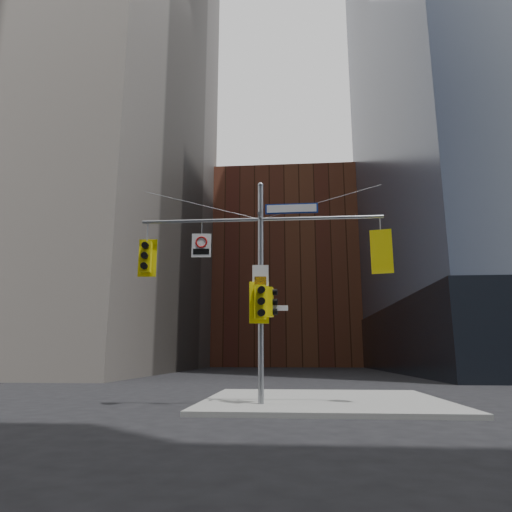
% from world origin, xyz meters
% --- Properties ---
extents(ground, '(160.00, 160.00, 0.00)m').
position_xyz_m(ground, '(0.00, 0.00, 0.00)').
color(ground, black).
rests_on(ground, ground).
extents(sidewalk_corner, '(8.00, 8.00, 0.15)m').
position_xyz_m(sidewalk_corner, '(2.00, 4.00, 0.07)').
color(sidewalk_corner, gray).
rests_on(sidewalk_corner, ground).
extents(tower_nw, '(36.00, 36.00, 80.00)m').
position_xyz_m(tower_nw, '(-28.00, 32.00, 40.00)').
color(tower_nw, gray).
rests_on(tower_nw, ground).
extents(brick_midrise, '(26.00, 20.00, 28.00)m').
position_xyz_m(brick_midrise, '(0.00, 58.00, 14.00)').
color(brick_midrise, brown).
rests_on(brick_midrise, ground).
extents(signal_assembly, '(8.00, 0.80, 7.30)m').
position_xyz_m(signal_assembly, '(0.00, 1.99, 4.42)').
color(signal_assembly, gray).
rests_on(signal_assembly, ground).
extents(traffic_light_west_arm, '(0.61, 0.50, 1.28)m').
position_xyz_m(traffic_light_west_arm, '(-3.82, 2.01, 4.80)').
color(traffic_light_west_arm, yellow).
rests_on(traffic_light_west_arm, ground).
extents(traffic_light_east_arm, '(0.67, 0.61, 1.41)m').
position_xyz_m(traffic_light_east_arm, '(3.88, 1.99, 4.80)').
color(traffic_light_east_arm, yellow).
rests_on(traffic_light_east_arm, ground).
extents(traffic_light_pole_side, '(0.38, 0.33, 0.94)m').
position_xyz_m(traffic_light_pole_side, '(0.32, 2.00, 3.26)').
color(traffic_light_pole_side, yellow).
rests_on(traffic_light_pole_side, ground).
extents(traffic_light_pole_front, '(0.62, 0.58, 1.32)m').
position_xyz_m(traffic_light_pole_front, '(-0.00, 1.73, 3.23)').
color(traffic_light_pole_front, yellow).
rests_on(traffic_light_pole_front, ground).
extents(street_sign_blade, '(1.74, 0.08, 0.34)m').
position_xyz_m(street_sign_blade, '(1.03, 2.00, 6.35)').
color(street_sign_blade, navy).
rests_on(street_sign_blade, ground).
extents(regulatory_sign_arm, '(0.64, 0.10, 0.80)m').
position_xyz_m(regulatory_sign_arm, '(-1.96, 1.97, 5.18)').
color(regulatory_sign_arm, silver).
rests_on(regulatory_sign_arm, ground).
extents(regulatory_sign_pole, '(0.52, 0.08, 0.68)m').
position_xyz_m(regulatory_sign_pole, '(0.00, 1.88, 4.08)').
color(regulatory_sign_pole, silver).
rests_on(regulatory_sign_pole, ground).
extents(street_blade_ew, '(0.83, 0.10, 0.17)m').
position_xyz_m(street_blade_ew, '(0.45, 2.00, 3.06)').
color(street_blade_ew, silver).
rests_on(street_blade_ew, ground).
extents(street_blade_ns, '(0.11, 0.66, 0.13)m').
position_xyz_m(street_blade_ns, '(0.00, 2.45, 2.94)').
color(street_blade_ns, '#145926').
rests_on(street_blade_ns, ground).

